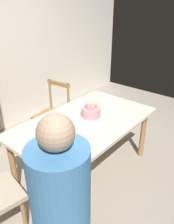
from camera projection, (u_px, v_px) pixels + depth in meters
The scene contains 9 objects.
ground at pixel (85, 170), 3.02m from camera, with size 6.40×6.40×0.00m, color #9E9384.
dining_table at pixel (84, 127), 2.72m from camera, with size 1.75×1.03×0.75m.
birthday_cake at pixel (91, 113), 2.74m from camera, with size 0.28×0.28×0.19m.
plate_near_celebrant at pixel (70, 146), 2.22m from camera, with size 0.22×0.22×0.01m, color white.
plate_far_side at pixel (65, 117), 2.75m from camera, with size 0.22×0.22×0.01m, color white.
fork_near_celebrant at pixel (59, 154), 2.11m from camera, with size 0.18×0.02×0.01m, color silver.
fork_far_side at pixel (57, 123), 2.63m from camera, with size 0.18×0.02×0.01m, color silver.
chair_spindle_back at pixel (53, 115), 3.46m from camera, with size 0.49×0.49×0.95m.
person_celebrant at pixel (62, 223), 1.27m from camera, with size 0.32×0.32×1.61m.
Camera 1 is at (-1.78, -1.53, 2.05)m, focal length 36.07 mm.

